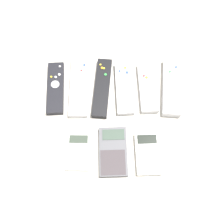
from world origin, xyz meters
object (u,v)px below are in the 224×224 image
calculator_0 (76,152)px  remote_1 (78,86)px  remote_0 (54,88)px  calculator_1 (111,151)px  remote_2 (101,88)px  remote_4 (146,88)px  remote_3 (123,88)px  remote_5 (170,87)px  calculator_2 (146,154)px

calculator_0 → remote_1: bearing=91.9°
remote_0 → calculator_1: remote_0 is taller
remote_2 → remote_4: remote_4 is taller
remote_2 → remote_3: bearing=2.9°
remote_5 → remote_3: bearing=-174.4°
remote_0 → calculator_1: (0.19, -0.21, -0.00)m
remote_0 → calculator_0: 0.23m
calculator_0 → remote_4: bearing=45.2°
remote_3 → remote_5: bearing=-1.8°
remote_1 → calculator_0: size_ratio=1.97×
remote_1 → calculator_2: (0.21, -0.22, -0.00)m
calculator_2 → remote_4: bearing=85.6°
remote_0 → calculator_2: 0.36m
remote_4 → remote_0: bearing=177.5°
remote_0 → remote_3: (0.22, 0.00, -0.00)m
remote_0 → calculator_2: (0.29, -0.21, -0.00)m
calculator_1 → remote_3: bearing=78.2°
remote_0 → calculator_0: remote_0 is taller
calculator_1 → calculator_2: bearing=-5.8°
remote_2 → remote_5: (0.22, 0.00, 0.00)m
remote_5 → calculator_2: (-0.08, -0.22, -0.00)m
calculator_1 → calculator_2: size_ratio=1.19×
calculator_0 → calculator_1: (0.10, 0.00, 0.00)m
remote_1 → remote_4: size_ratio=1.24×
remote_4 → calculator_0: remote_4 is taller
remote_5 → calculator_2: 0.24m
calculator_0 → remote_3: bearing=57.0°
remote_1 → remote_2: 0.07m
remote_2 → remote_1: bearing=179.1°
remote_3 → remote_5: 0.15m
calculator_1 → remote_0: bearing=129.3°
remote_1 → remote_2: same height
remote_1 → remote_0: bearing=-173.9°
remote_4 → calculator_0: 0.30m
remote_4 → remote_1: bearing=175.4°
remote_3 → remote_5: (0.15, 0.00, 0.00)m
remote_4 → calculator_1: remote_4 is taller
remote_0 → calculator_1: size_ratio=1.21×
calculator_0 → remote_5: bearing=36.6°
remote_1 → remote_5: bearing=-1.5°
remote_5 → calculator_0: remote_5 is taller
remote_0 → remote_2: (0.15, 0.00, -0.00)m
remote_1 → remote_2: size_ratio=1.04×
remote_4 → calculator_1: size_ratio=1.16×
calculator_2 → remote_3: bearing=104.8°
remote_0 → calculator_2: bearing=-40.1°
calculator_0 → calculator_2: (0.20, -0.00, 0.00)m
remote_0 → calculator_1: bearing=-51.8°
remote_2 → calculator_1: (0.04, -0.21, -0.00)m
remote_3 → remote_4: remote_4 is taller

